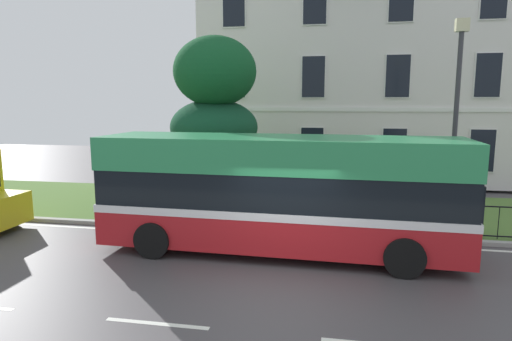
{
  "coord_description": "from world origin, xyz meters",
  "views": [
    {
      "loc": [
        1.16,
        -8.93,
        4.06
      ],
      "look_at": [
        -1.44,
        5.3,
        1.78
      ],
      "focal_mm": 30.97,
      "sensor_mm": 36.0,
      "label": 1
    }
  ],
  "objects_px": {
    "georgian_townhouse": "(352,59)",
    "street_lamp_post": "(456,113)",
    "evergreen_tree": "(217,137)",
    "single_decker_bus": "(279,192)",
    "litter_bin": "(207,203)"
  },
  "relations": [
    {
      "from": "litter_bin",
      "to": "street_lamp_post",
      "type": "bearing_deg",
      "value": -1.66
    },
    {
      "from": "single_decker_bus",
      "to": "litter_bin",
      "type": "bearing_deg",
      "value": 138.77
    },
    {
      "from": "evergreen_tree",
      "to": "litter_bin",
      "type": "height_order",
      "value": "evergreen_tree"
    },
    {
      "from": "georgian_townhouse",
      "to": "single_decker_bus",
      "type": "bearing_deg",
      "value": -98.86
    },
    {
      "from": "single_decker_bus",
      "to": "street_lamp_post",
      "type": "distance_m",
      "value": 5.81
    },
    {
      "from": "evergreen_tree",
      "to": "litter_bin",
      "type": "relative_size",
      "value": 6.35
    },
    {
      "from": "georgian_townhouse",
      "to": "street_lamp_post",
      "type": "xyz_separation_m",
      "value": [
        2.68,
        -11.76,
        -2.62
      ]
    },
    {
      "from": "single_decker_bus",
      "to": "litter_bin",
      "type": "height_order",
      "value": "single_decker_bus"
    },
    {
      "from": "single_decker_bus",
      "to": "evergreen_tree",
      "type": "bearing_deg",
      "value": 124.65
    },
    {
      "from": "georgian_townhouse",
      "to": "evergreen_tree",
      "type": "xyz_separation_m",
      "value": [
        -5.17,
        -9.58,
        -3.62
      ]
    },
    {
      "from": "georgian_townhouse",
      "to": "street_lamp_post",
      "type": "height_order",
      "value": "georgian_townhouse"
    },
    {
      "from": "georgian_townhouse",
      "to": "litter_bin",
      "type": "distance_m",
      "value": 13.81
    },
    {
      "from": "litter_bin",
      "to": "single_decker_bus",
      "type": "bearing_deg",
      "value": -42.81
    },
    {
      "from": "georgian_townhouse",
      "to": "street_lamp_post",
      "type": "distance_m",
      "value": 12.34
    },
    {
      "from": "evergreen_tree",
      "to": "street_lamp_post",
      "type": "xyz_separation_m",
      "value": [
        7.84,
        -2.18,
        1.0
      ]
    }
  ]
}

